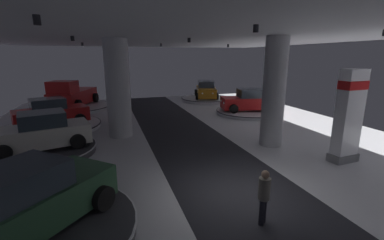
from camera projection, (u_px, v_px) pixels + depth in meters
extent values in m
cube|color=silver|center=(240.00, 193.00, 8.94)|extent=(24.00, 44.00, 0.05)
cube|color=#232328|center=(240.00, 192.00, 8.94)|extent=(4.40, 44.00, 0.01)
cube|color=silver|center=(249.00, 20.00, 7.61)|extent=(24.00, 44.00, 0.10)
cylinder|color=black|center=(37.00, 20.00, 5.79)|extent=(0.16, 0.16, 0.22)
cylinder|color=black|center=(72.00, 38.00, 11.87)|extent=(0.16, 0.16, 0.22)
cylinder|color=black|center=(82.00, 44.00, 17.47)|extent=(0.16, 0.16, 0.22)
cylinder|color=black|center=(256.00, 29.00, 7.59)|extent=(0.16, 0.16, 0.22)
cylinder|color=black|center=(189.00, 40.00, 13.16)|extent=(0.16, 0.16, 0.22)
cylinder|color=black|center=(161.00, 45.00, 18.63)|extent=(0.16, 0.16, 0.22)
cylinder|color=black|center=(276.00, 42.00, 14.86)|extent=(0.16, 0.16, 0.22)
cylinder|color=black|center=(228.00, 46.00, 20.09)|extent=(0.16, 0.16, 0.22)
cylinder|color=#ADADB2|center=(274.00, 93.00, 13.11)|extent=(1.13, 1.13, 5.50)
cylinder|color=silver|center=(118.00, 89.00, 14.66)|extent=(1.34, 1.34, 5.50)
cube|color=slate|center=(343.00, 157.00, 11.57)|extent=(1.31, 0.74, 0.35)
cube|color=white|center=(349.00, 113.00, 11.09)|extent=(1.14, 0.64, 3.69)
cube|color=red|center=(353.00, 85.00, 10.81)|extent=(1.16, 0.67, 0.36)
cylinder|color=silver|center=(248.00, 112.00, 21.10)|extent=(4.96, 4.96, 0.28)
cylinder|color=black|center=(248.00, 111.00, 21.08)|extent=(5.06, 5.06, 0.05)
cube|color=red|center=(248.00, 103.00, 20.92)|extent=(4.48, 2.64, 0.90)
cube|color=#2D3842|center=(250.00, 94.00, 20.76)|extent=(2.19, 1.93, 0.70)
cylinder|color=black|center=(234.00, 109.00, 19.88)|extent=(0.71, 0.36, 0.68)
cylinder|color=black|center=(228.00, 104.00, 21.81)|extent=(0.71, 0.36, 0.68)
cylinder|color=black|center=(270.00, 108.00, 20.17)|extent=(0.71, 0.36, 0.68)
cylinder|color=black|center=(261.00, 104.00, 22.10)|extent=(0.71, 0.36, 0.68)
sphere|color=white|center=(224.00, 103.00, 20.21)|extent=(0.18, 0.18, 0.18)
sphere|color=white|center=(222.00, 101.00, 21.17)|extent=(0.18, 0.18, 0.18)
cylinder|color=silver|center=(206.00, 99.00, 27.13)|extent=(4.98, 4.98, 0.35)
cylinder|color=black|center=(206.00, 98.00, 27.09)|extent=(5.08, 5.08, 0.05)
cube|color=#B77519|center=(206.00, 92.00, 26.94)|extent=(2.93, 4.54, 0.90)
cube|color=#2D3842|center=(206.00, 84.00, 26.91)|extent=(2.04, 2.27, 0.70)
cylinder|color=black|center=(217.00, 96.00, 25.64)|extent=(0.41, 0.71, 0.68)
cylinder|color=black|center=(197.00, 96.00, 25.59)|extent=(0.41, 0.71, 0.68)
cylinder|color=black|center=(214.00, 92.00, 28.42)|extent=(0.41, 0.71, 0.68)
cylinder|color=black|center=(196.00, 92.00, 28.36)|extent=(0.41, 0.71, 0.68)
sphere|color=white|center=(213.00, 93.00, 24.93)|extent=(0.18, 0.18, 0.18)
sphere|color=white|center=(202.00, 93.00, 24.90)|extent=(0.18, 0.18, 0.18)
cylinder|color=#333338|center=(43.00, 151.00, 12.30)|extent=(4.70, 4.70, 0.34)
cylinder|color=white|center=(43.00, 149.00, 12.26)|extent=(4.79, 4.79, 0.05)
cube|color=silver|center=(41.00, 136.00, 12.11)|extent=(4.51, 2.78, 0.90)
cube|color=#2D3842|center=(42.00, 120.00, 12.01)|extent=(2.23, 1.98, 0.70)
cylinder|color=black|center=(3.00, 154.00, 10.61)|extent=(0.71, 0.38, 0.68)
cylinder|color=black|center=(5.00, 141.00, 12.25)|extent=(0.71, 0.38, 0.68)
cylinder|color=black|center=(78.00, 142.00, 12.10)|extent=(0.71, 0.38, 0.68)
cylinder|color=black|center=(71.00, 131.00, 13.74)|extent=(0.71, 0.38, 0.68)
cylinder|color=silver|center=(75.00, 107.00, 22.88)|extent=(5.92, 5.92, 0.31)
cylinder|color=black|center=(75.00, 106.00, 22.85)|extent=(6.04, 6.04, 0.05)
cube|color=red|center=(74.00, 97.00, 22.66)|extent=(3.71, 5.70, 1.20)
cube|color=red|center=(63.00, 87.00, 20.76)|extent=(2.35, 2.23, 1.00)
cube|color=#28333D|center=(66.00, 87.00, 21.25)|extent=(1.68, 0.65, 0.75)
cylinder|color=black|center=(78.00, 105.00, 20.92)|extent=(0.54, 0.89, 0.84)
cylinder|color=black|center=(49.00, 105.00, 20.95)|extent=(0.54, 0.89, 0.84)
cylinder|color=black|center=(96.00, 98.00, 24.52)|extent=(0.54, 0.89, 0.84)
cylinder|color=black|center=(71.00, 98.00, 24.56)|extent=(0.54, 0.89, 0.84)
cylinder|color=silver|center=(53.00, 127.00, 16.66)|extent=(5.71, 5.71, 0.29)
cylinder|color=black|center=(53.00, 125.00, 16.63)|extent=(5.82, 5.82, 0.05)
cube|color=red|center=(52.00, 115.00, 16.48)|extent=(4.56, 3.12, 0.90)
cube|color=#2D3842|center=(48.00, 104.00, 16.21)|extent=(2.32, 2.11, 0.70)
cylinder|color=black|center=(72.00, 114.00, 18.16)|extent=(0.71, 0.44, 0.68)
cylinder|color=black|center=(80.00, 119.00, 16.63)|extent=(0.71, 0.44, 0.68)
cylinder|color=black|center=(24.00, 120.00, 16.45)|extent=(0.71, 0.44, 0.68)
cylinder|color=black|center=(28.00, 126.00, 14.92)|extent=(0.71, 0.44, 0.68)
sphere|color=white|center=(83.00, 108.00, 18.06)|extent=(0.18, 0.18, 0.18)
sphere|color=white|center=(87.00, 111.00, 17.30)|extent=(0.18, 0.18, 0.18)
cylinder|color=#333338|center=(33.00, 236.00, 6.49)|extent=(5.01, 5.01, 0.38)
cylinder|color=white|center=(33.00, 230.00, 6.45)|extent=(5.11, 5.11, 0.05)
cube|color=#2D5638|center=(29.00, 207.00, 6.30)|extent=(4.20, 4.28, 0.90)
cube|color=#2D3842|center=(17.00, 181.00, 5.99)|extent=(2.44, 2.45, 0.70)
cylinder|color=black|center=(55.00, 184.00, 8.04)|extent=(0.63, 0.64, 0.68)
cylinder|color=black|center=(104.00, 198.00, 7.20)|extent=(0.63, 0.64, 0.68)
sphere|color=white|center=(82.00, 167.00, 8.28)|extent=(0.18, 0.18, 0.18)
sphere|color=white|center=(105.00, 173.00, 7.87)|extent=(0.18, 0.18, 0.18)
cylinder|color=black|center=(264.00, 209.00, 7.26)|extent=(0.14, 0.14, 0.80)
cylinder|color=black|center=(262.00, 212.00, 7.11)|extent=(0.14, 0.14, 0.80)
cylinder|color=#6B665B|center=(264.00, 189.00, 7.03)|extent=(0.32, 0.32, 0.62)
sphere|color=#99755B|center=(265.00, 174.00, 6.93)|extent=(0.22, 0.22, 0.22)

